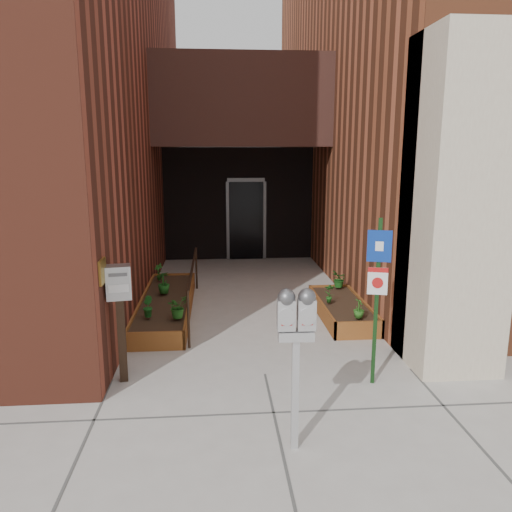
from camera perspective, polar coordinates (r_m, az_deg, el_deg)
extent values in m
plane|color=#9E9991|center=(6.83, 1.02, -13.36)|extent=(80.00, 80.00, 0.00)
cube|color=brown|center=(14.99, 22.94, 19.08)|extent=(8.00, 13.70, 10.00)
cube|color=#BDAC92|center=(7.12, 21.89, 5.30)|extent=(1.10, 1.20, 4.40)
cube|color=black|center=(12.20, -1.80, 17.06)|extent=(4.20, 2.00, 2.00)
cube|color=black|center=(13.63, -2.03, 6.01)|extent=(4.00, 0.30, 3.00)
cube|color=black|center=(13.51, -1.13, 4.04)|extent=(0.90, 0.06, 2.10)
cube|color=#B79338|center=(6.26, -17.19, -1.71)|extent=(0.04, 0.30, 0.30)
cube|color=brown|center=(7.64, -11.49, -9.54)|extent=(0.90, 0.04, 0.30)
cube|color=brown|center=(11.02, -9.35, -2.74)|extent=(0.90, 0.04, 0.30)
cube|color=brown|center=(9.36, -12.85, -5.54)|extent=(0.04, 3.60, 0.30)
cube|color=brown|center=(9.28, -7.57, -5.50)|extent=(0.04, 3.60, 0.30)
cube|color=black|center=(9.32, -10.22, -5.64)|extent=(0.82, 3.52, 0.26)
cube|color=brown|center=(8.08, 11.71, -8.34)|extent=(0.80, 0.04, 0.30)
cube|color=brown|center=(10.07, 8.29, -4.12)|extent=(0.80, 0.04, 0.30)
cube|color=brown|center=(8.98, 7.44, -6.10)|extent=(0.04, 2.20, 0.30)
cube|color=brown|center=(9.16, 12.12, -5.90)|extent=(0.04, 2.20, 0.30)
cube|color=black|center=(9.07, 9.80, -6.12)|extent=(0.72, 2.12, 0.26)
cylinder|color=black|center=(7.57, -7.72, -7.20)|extent=(0.04, 0.04, 0.90)
cylinder|color=black|center=(10.74, -6.82, -1.40)|extent=(0.04, 0.04, 0.90)
cylinder|color=black|center=(9.03, -7.26, -1.17)|extent=(0.04, 3.30, 0.04)
cube|color=#B9B9BC|center=(5.10, 4.48, -15.52)|extent=(0.07, 0.07, 1.15)
cube|color=#B9B9BC|center=(4.84, 4.60, -9.01)|extent=(0.35, 0.15, 0.09)
cube|color=#B9B9BC|center=(4.76, 3.47, -6.73)|extent=(0.18, 0.12, 0.30)
sphere|color=#59595B|center=(4.71, 3.50, -4.75)|extent=(0.17, 0.17, 0.17)
cube|color=white|center=(4.70, 3.56, -6.70)|extent=(0.10, 0.01, 0.06)
cube|color=#B21414|center=(4.73, 3.54, -7.75)|extent=(0.10, 0.01, 0.03)
cube|color=#B9B9BC|center=(4.79, 5.80, -6.67)|extent=(0.18, 0.12, 0.30)
sphere|color=#59595B|center=(4.74, 5.85, -4.70)|extent=(0.17, 0.17, 0.17)
cube|color=white|center=(4.72, 5.92, -6.64)|extent=(0.10, 0.01, 0.06)
cube|color=#B21414|center=(4.75, 5.90, -7.69)|extent=(0.10, 0.01, 0.03)
cube|color=black|center=(6.39, 13.58, -5.26)|extent=(0.06, 0.06, 2.13)
cube|color=navy|center=(6.19, 13.92, 1.10)|extent=(0.28, 0.10, 0.39)
cube|color=white|center=(6.19, 13.93, 1.09)|extent=(0.10, 0.04, 0.12)
cube|color=white|center=(6.29, 13.72, -2.80)|extent=(0.24, 0.09, 0.34)
cube|color=#B21414|center=(6.25, 13.79, -1.57)|extent=(0.24, 0.08, 0.06)
cylinder|color=#B21414|center=(6.28, 13.72, -3.00)|extent=(0.13, 0.05, 0.14)
cube|color=black|center=(6.67, -15.07, -9.24)|extent=(0.12, 0.12, 1.12)
cube|color=#A8A8AA|center=(6.43, -15.44, -2.90)|extent=(0.34, 0.27, 0.43)
cube|color=#59595B|center=(6.29, -15.52, -2.10)|extent=(0.22, 0.05, 0.04)
cube|color=white|center=(6.33, -15.43, -3.61)|extent=(0.24, 0.05, 0.10)
imported|color=#215C1A|center=(8.08, -8.95, -5.73)|extent=(0.46, 0.46, 0.37)
imported|color=#1A5C1C|center=(8.22, -12.31, -5.66)|extent=(0.24, 0.24, 0.34)
imported|color=#185217|center=(9.48, -10.51, -3.00)|extent=(0.32, 0.32, 0.41)
imported|color=#1E5C1A|center=(10.43, -11.05, -1.81)|extent=(0.26, 0.26, 0.35)
imported|color=#29611B|center=(8.16, 11.69, -5.89)|extent=(0.20, 0.20, 0.31)
imported|color=#1F5D1A|center=(8.86, 8.40, -4.21)|extent=(0.20, 0.20, 0.34)
imported|color=#195217|center=(9.84, 9.50, -2.61)|extent=(0.30, 0.30, 0.34)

